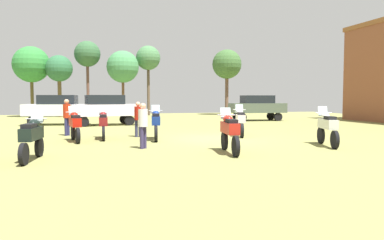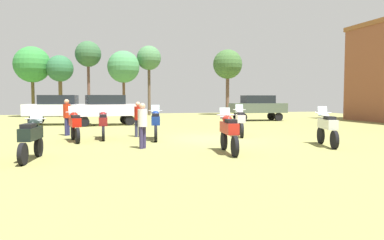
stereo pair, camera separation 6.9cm
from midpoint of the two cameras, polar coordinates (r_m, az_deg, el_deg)
name	(u,v)px [view 2 (the right image)]	position (r m, az deg, el deg)	size (l,w,h in m)	color
ground_plane	(211,139)	(16.43, 3.16, -2.94)	(44.00, 52.00, 0.02)	olive
motorcycle_1	(156,123)	(15.94, -5.59, -0.44)	(0.66, 2.22, 1.51)	black
motorcycle_2	(103,123)	(16.62, -13.60, -0.47)	(0.62, 2.08, 1.45)	black
motorcycle_6	(31,136)	(11.62, -23.67, -2.36)	(0.63, 2.08, 1.45)	black
motorcycle_7	(327,127)	(14.76, 20.49, -0.99)	(0.84, 2.19, 1.50)	black
motorcycle_8	(75,124)	(15.99, -17.71, -0.65)	(0.69, 2.09, 1.47)	black
motorcycle_10	(229,131)	(12.14, 5.94, -1.72)	(0.64, 2.24, 1.49)	black
motorcycle_11	(240,121)	(17.51, 7.67, -0.12)	(0.81, 2.09, 1.50)	black
car_1	(105,108)	(24.74, -13.32, 1.89)	(4.54, 2.47, 2.00)	black
car_2	(258,106)	(29.35, 10.29, 2.18)	(4.41, 2.09, 2.00)	black
car_3	(59,107)	(26.04, -20.04, 1.85)	(4.48, 2.29, 2.00)	black
person_1	(138,117)	(17.18, -8.33, 0.53)	(0.39, 0.39, 1.64)	#2E2F4E
person_2	(67,114)	(18.58, -18.86, 0.85)	(0.47, 0.47, 1.76)	#252450
person_3	(143,122)	(13.22, -7.59, -0.35)	(0.48, 0.48, 1.64)	#322B50
tree_1	(32,65)	(37.58, -23.65, 7.91)	(3.35, 3.35, 6.59)	#4F4423
tree_2	(60,69)	(36.61, -19.88, 7.46)	(2.47, 2.47, 5.78)	brown
tree_3	(149,59)	(37.99, -6.70, 9.48)	(2.48, 2.48, 7.11)	brown
tree_4	(124,67)	(36.86, -10.60, 8.14)	(3.14, 3.14, 6.42)	brown
tree_5	(228,65)	(38.82, 5.64, 8.58)	(3.06, 3.06, 6.85)	brown
tree_6	(88,55)	(37.28, -15.87, 9.77)	(2.48, 2.48, 7.29)	brown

